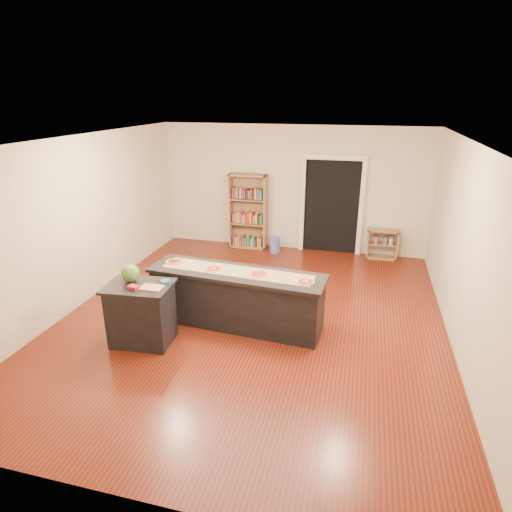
% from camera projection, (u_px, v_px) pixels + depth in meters
% --- Properties ---
extents(room, '(6.00, 7.00, 2.80)m').
position_uv_depth(room, '(253.00, 236.00, 6.47)').
color(room, beige).
rests_on(room, ground).
extents(doorway, '(1.40, 0.09, 2.21)m').
position_uv_depth(doorway, '(332.00, 200.00, 9.47)').
color(doorway, black).
rests_on(doorway, room).
extents(kitchen_island, '(2.71, 0.73, 0.89)m').
position_uv_depth(kitchen_island, '(237.00, 298.00, 6.62)').
color(kitchen_island, black).
rests_on(kitchen_island, ground).
extents(side_counter, '(0.92, 0.67, 0.91)m').
position_uv_depth(side_counter, '(141.00, 313.00, 6.14)').
color(side_counter, black).
rests_on(side_counter, ground).
extents(bookshelf, '(0.86, 0.31, 1.73)m').
position_uv_depth(bookshelf, '(248.00, 212.00, 9.87)').
color(bookshelf, '#9F734D').
rests_on(bookshelf, ground).
extents(low_shelf, '(0.66, 0.28, 0.66)m').
position_uv_depth(low_shelf, '(382.00, 244.00, 9.37)').
color(low_shelf, '#9F734D').
rests_on(low_shelf, ground).
extents(waste_bin, '(0.24, 0.24, 0.35)m').
position_uv_depth(waste_bin, '(275.00, 245.00, 9.78)').
color(waste_bin, '#4F60B0').
rests_on(waste_bin, ground).
extents(kraft_paper, '(2.38, 0.61, 0.00)m').
position_uv_depth(kraft_paper, '(237.00, 271.00, 6.48)').
color(kraft_paper, olive).
rests_on(kraft_paper, kitchen_island).
extents(watermelon, '(0.26, 0.26, 0.26)m').
position_uv_depth(watermelon, '(130.00, 273.00, 6.04)').
color(watermelon, '#144214').
rests_on(watermelon, side_counter).
extents(cutting_board, '(0.31, 0.21, 0.02)m').
position_uv_depth(cutting_board, '(151.00, 288.00, 5.88)').
color(cutting_board, tan).
rests_on(cutting_board, side_counter).
extents(package_red, '(0.17, 0.13, 0.05)m').
position_uv_depth(package_red, '(133.00, 287.00, 5.85)').
color(package_red, maroon).
rests_on(package_red, side_counter).
extents(package_teal, '(0.13, 0.13, 0.05)m').
position_uv_depth(package_teal, '(165.00, 282.00, 6.02)').
color(package_teal, '#195966').
rests_on(package_teal, side_counter).
extents(pizza_a, '(0.25, 0.25, 0.02)m').
position_uv_depth(pizza_a, '(174.00, 262.00, 6.82)').
color(pizza_a, tan).
rests_on(pizza_a, kitchen_island).
extents(pizza_b, '(0.26, 0.26, 0.02)m').
position_uv_depth(pizza_b, '(214.00, 269.00, 6.53)').
color(pizza_b, tan).
rests_on(pizza_b, kitchen_island).
extents(pizza_c, '(0.27, 0.27, 0.02)m').
position_uv_depth(pizza_c, '(259.00, 274.00, 6.34)').
color(pizza_c, tan).
rests_on(pizza_c, kitchen_island).
extents(pizza_d, '(0.25, 0.25, 0.02)m').
position_uv_depth(pizza_d, '(306.00, 282.00, 6.08)').
color(pizza_d, tan).
rests_on(pizza_d, kitchen_island).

